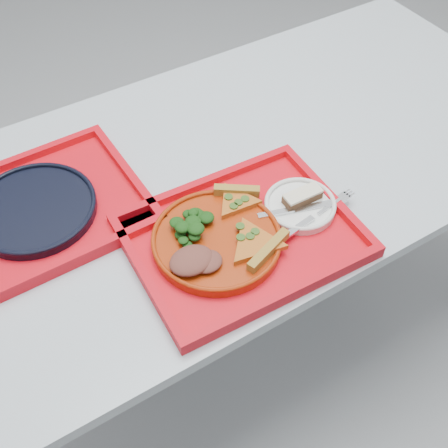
{
  "coord_description": "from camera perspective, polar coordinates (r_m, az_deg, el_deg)",
  "views": [
    {
      "loc": [
        -0.56,
        -0.81,
        1.65
      ],
      "look_at": [
        -0.17,
        -0.18,
        0.78
      ],
      "focal_mm": 45.0,
      "sensor_mm": 36.0,
      "label": 1
    }
  ],
  "objects": [
    {
      "name": "tray_far",
      "position": [
        1.26,
        -18.54,
        0.97
      ],
      "size": [
        0.46,
        0.36,
        0.01
      ],
      "primitive_type": "cube",
      "rotation": [
        0.0,
        0.0,
        0.02
      ],
      "color": "red",
      "rests_on": "table"
    },
    {
      "name": "dessert_bar",
      "position": [
        1.19,
        7.97,
        2.79
      ],
      "size": [
        0.08,
        0.04,
        0.02
      ],
      "rotation": [
        0.0,
        0.0,
        -0.04
      ],
      "color": "#4B2D19",
      "rests_on": "side_plate"
    },
    {
      "name": "fork",
      "position": [
        1.18,
        9.5,
        0.99
      ],
      "size": [
        0.19,
        0.05,
        0.01
      ],
      "primitive_type": "cube",
      "rotation": [
        0.0,
        0.0,
        0.14
      ],
      "color": "silver",
      "rests_on": "side_plate"
    },
    {
      "name": "navy_plate",
      "position": [
        1.25,
        -18.7,
        1.39
      ],
      "size": [
        0.26,
        0.26,
        0.02
      ],
      "primitive_type": "cylinder",
      "color": "black",
      "rests_on": "tray_far"
    },
    {
      "name": "ground",
      "position": [
        1.92,
        1.72,
        -9.77
      ],
      "size": [
        10.0,
        10.0,
        0.0
      ],
      "primitive_type": "plane",
      "color": "gray",
      "rests_on": "ground"
    },
    {
      "name": "meat_portion",
      "position": [
        1.07,
        -3.33,
        -3.71
      ],
      "size": [
        0.09,
        0.07,
        0.03
      ],
      "primitive_type": "ellipsoid",
      "color": "brown",
      "rests_on": "dinner_plate"
    },
    {
      "name": "pizza_slice_a",
      "position": [
        1.1,
        3.16,
        -1.81
      ],
      "size": [
        0.15,
        0.16,
        0.02
      ],
      "primitive_type": null,
      "rotation": [
        0.0,
        0.0,
        1.91
      ],
      "color": "#C38C20",
      "rests_on": "dinner_plate"
    },
    {
      "name": "side_plate",
      "position": [
        1.2,
        7.71,
        1.77
      ],
      "size": [
        0.15,
        0.15,
        0.01
      ],
      "primitive_type": "cylinder",
      "color": "white",
      "rests_on": "tray_main"
    },
    {
      "name": "salad_heap",
      "position": [
        1.12,
        -3.22,
        0.12
      ],
      "size": [
        0.08,
        0.07,
        0.04
      ],
      "primitive_type": "ellipsoid",
      "color": "black",
      "rests_on": "dinner_plate"
    },
    {
      "name": "pizza_slice_b",
      "position": [
        1.17,
        1.24,
        2.44
      ],
      "size": [
        0.14,
        0.14,
        0.02
      ],
      "primitive_type": null,
      "rotation": [
        0.0,
        0.0,
        4.1
      ],
      "color": "#C38C20",
      "rests_on": "dinner_plate"
    },
    {
      "name": "knife",
      "position": [
        1.18,
        7.76,
        1.59
      ],
      "size": [
        0.18,
        0.07,
        0.01
      ],
      "primitive_type": "cube",
      "rotation": [
        0.0,
        0.0,
        -0.3
      ],
      "color": "silver",
      "rests_on": "side_plate"
    },
    {
      "name": "table",
      "position": [
        1.38,
        2.36,
        4.75
      ],
      "size": [
        1.6,
        0.8,
        0.75
      ],
      "color": "silver",
      "rests_on": "ground"
    },
    {
      "name": "tray_main",
      "position": [
        1.15,
        1.86,
        -1.44
      ],
      "size": [
        0.46,
        0.37,
        0.01
      ],
      "primitive_type": "cube",
      "rotation": [
        0.0,
        0.0,
        -0.04
      ],
      "color": "red",
      "rests_on": "table"
    },
    {
      "name": "dinner_plate",
      "position": [
        1.12,
        -0.76,
        -1.76
      ],
      "size": [
        0.26,
        0.26,
        0.02
      ],
      "primitive_type": "cylinder",
      "color": "#9A2B0A",
      "rests_on": "tray_main"
    }
  ]
}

